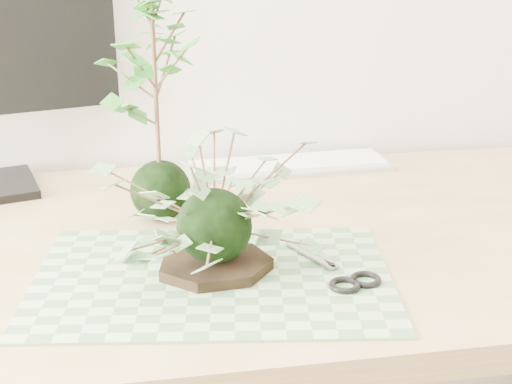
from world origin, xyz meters
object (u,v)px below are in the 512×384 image
(keyboard, at_px, (288,165))
(desk, at_px, (266,284))
(maple_kokedama, at_px, (153,42))
(ivy_kokedama, at_px, (214,192))

(keyboard, bearing_deg, desk, -111.17)
(keyboard, bearing_deg, maple_kokedama, -143.15)
(desk, relative_size, keyboard, 3.99)
(desk, height_order, maple_kokedama, maple_kokedama)
(maple_kokedama, height_order, keyboard, maple_kokedama)
(ivy_kokedama, height_order, keyboard, ivy_kokedama)
(maple_kokedama, relative_size, keyboard, 0.98)
(desk, distance_m, maple_kokedama, 0.40)
(maple_kokedama, bearing_deg, keyboard, 39.53)
(desk, bearing_deg, maple_kokedama, 151.82)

